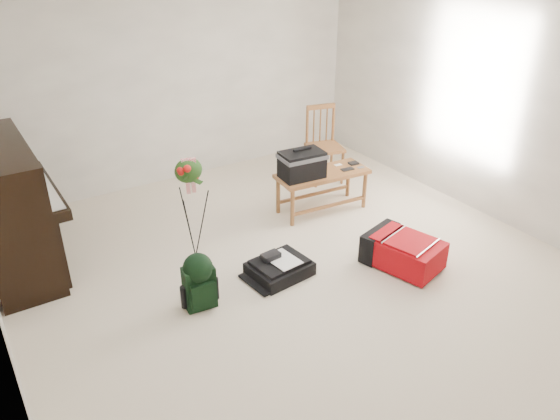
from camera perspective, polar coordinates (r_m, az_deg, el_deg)
floor at (r=5.24m, az=2.14°, el=-6.78°), size 5.00×5.50×0.01m
wall_back at (r=6.96m, az=-10.98°, el=12.99°), size 5.00×0.04×2.50m
wall_right at (r=6.35m, az=21.58°, el=10.14°), size 0.04×5.50×2.50m
piano at (r=5.65m, az=-26.37°, el=-0.12°), size 0.71×1.50×1.25m
bench at (r=6.05m, az=3.09°, el=4.43°), size 1.10×0.52×0.82m
dining_chair at (r=7.00m, az=4.53°, el=6.76°), size 0.51×0.51×0.96m
red_suitcase at (r=5.44m, az=12.38°, el=-4.02°), size 0.64×0.81×0.30m
black_duffel at (r=5.19m, az=-0.06°, el=-6.02°), size 0.59×0.49×0.23m
green_backpack at (r=4.73m, az=-8.47°, el=-7.12°), size 0.28×0.26×0.53m
flower_stand at (r=5.30m, az=-9.21°, el=0.06°), size 0.43×0.43×1.10m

